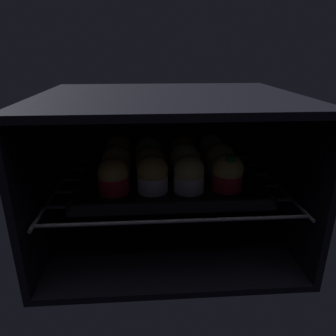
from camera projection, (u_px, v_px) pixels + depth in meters
oven_cavity at (167, 164)px, 81.60cm from camera, size 59.00×47.00×37.00cm
oven_rack at (168, 183)px, 78.84cm from camera, size 54.80×42.00×0.80cm
baking_tray at (168, 178)px, 78.63cm from camera, size 42.38×33.82×2.20cm
muffin_row0_col0 at (113, 177)px, 68.61cm from camera, size 6.88×6.88×7.99cm
muffin_row0_col1 at (153, 174)px, 69.12cm from camera, size 6.96×6.96×8.48cm
muffin_row0_col2 at (189, 174)px, 69.28cm from camera, size 6.78×6.78×8.33cm
muffin_row0_col3 at (228, 173)px, 70.09cm from camera, size 7.10×7.10×8.59cm
muffin_row1_col0 at (117, 163)px, 76.17cm from camera, size 7.07×7.07×8.64cm
muffin_row1_col1 at (150, 163)px, 76.84cm from camera, size 7.25×7.25×8.25cm
muffin_row1_col2 at (185, 161)px, 76.93cm from camera, size 7.40×7.40×8.62cm
muffin_row1_col3 at (220, 161)px, 77.87cm from camera, size 7.34×7.34×8.35cm
muffin_row2_col0 at (119, 151)px, 84.46cm from camera, size 7.14×7.14×8.63cm
muffin_row2_col1 at (149, 153)px, 84.63cm from camera, size 7.16×7.16×8.00cm
muffin_row2_col2 at (182, 152)px, 85.53cm from camera, size 7.10×7.10×7.94cm
muffin_row2_col3 at (211, 150)px, 85.60cm from camera, size 6.78×6.78×8.41cm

